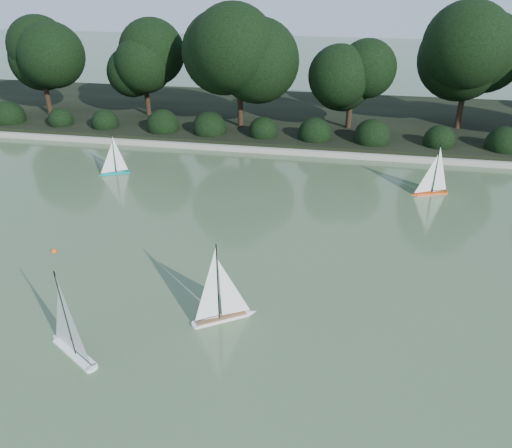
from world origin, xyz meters
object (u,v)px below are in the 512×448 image
object	(u,v)px
sailboat_white_a	(69,338)
race_buoy	(54,252)
sailboat_teal	(112,168)
sailboat_white_b	(226,307)
sailboat_orange	(429,186)

from	to	relation	value
sailboat_white_a	race_buoy	distance (m)	3.58
sailboat_white_a	sailboat_teal	xyz separation A→B (m)	(-2.72, 7.55, -0.07)
sailboat_teal	sailboat_white_a	bearing A→B (deg)	-70.17
sailboat_white_b	race_buoy	world-z (taller)	sailboat_white_b
sailboat_white_b	sailboat_teal	xyz separation A→B (m)	(-5.07, 6.24, -0.05)
sailboat_white_b	sailboat_teal	distance (m)	8.04
sailboat_orange	sailboat_teal	xyz separation A→B (m)	(-9.35, -0.17, -0.03)
sailboat_white_b	sailboat_orange	size ratio (longest dim) A/B	1.11
sailboat_teal	sailboat_orange	bearing A→B (deg)	1.02
sailboat_orange	race_buoy	xyz separation A→B (m)	(-8.66, -4.78, -0.24)
sailboat_white_a	sailboat_teal	size ratio (longest dim) A/B	1.35
sailboat_teal	race_buoy	xyz separation A→B (m)	(0.70, -4.62, -0.21)
race_buoy	sailboat_white_a	bearing A→B (deg)	-55.36
sailboat_white_a	sailboat_orange	xyz separation A→B (m)	(6.63, 7.72, -0.04)
sailboat_orange	race_buoy	distance (m)	9.89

